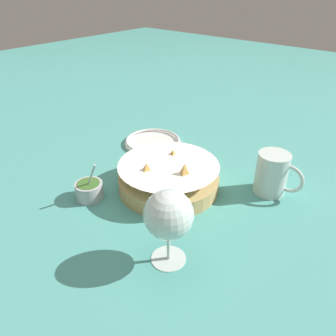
% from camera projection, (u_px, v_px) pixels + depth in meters
% --- Properties ---
extents(ground_plane, '(4.00, 4.00, 0.00)m').
position_uv_depth(ground_plane, '(169.00, 188.00, 0.84)').
color(ground_plane, teal).
extents(food_basket, '(0.25, 0.25, 0.10)m').
position_uv_depth(food_basket, '(168.00, 177.00, 0.83)').
color(food_basket, tan).
rests_on(food_basket, ground_plane).
extents(sauce_cup, '(0.07, 0.07, 0.11)m').
position_uv_depth(sauce_cup, '(89.00, 190.00, 0.79)').
color(sauce_cup, '#B7B7BC').
rests_on(sauce_cup, ground_plane).
extents(wine_glass, '(0.09, 0.09, 0.16)m').
position_uv_depth(wine_glass, '(169.00, 217.00, 0.58)').
color(wine_glass, silver).
rests_on(wine_glass, ground_plane).
extents(beer_mug, '(0.12, 0.08, 0.11)m').
position_uv_depth(beer_mug, '(272.00, 175.00, 0.80)').
color(beer_mug, silver).
rests_on(beer_mug, ground_plane).
extents(side_plate, '(0.18, 0.18, 0.01)m').
position_uv_depth(side_plate, '(153.00, 141.00, 1.05)').
color(side_plate, white).
rests_on(side_plate, ground_plane).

